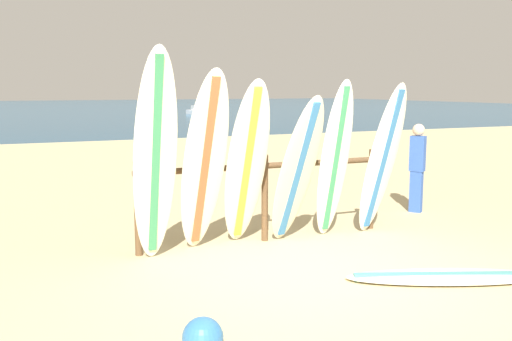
# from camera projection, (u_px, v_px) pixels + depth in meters

# --- Properties ---
(ground_plane) EXTENTS (120.00, 120.00, 0.00)m
(ground_plane) POSITION_uv_depth(u_px,v_px,m) (328.00, 283.00, 6.07)
(ground_plane) COLOR #CCB784
(ocean_water) EXTENTS (120.00, 80.00, 0.01)m
(ocean_water) POSITION_uv_depth(u_px,v_px,m) (40.00, 108.00, 58.69)
(ocean_water) COLOR navy
(ocean_water) RESTS_ON ground
(surfboard_rack) EXTENTS (3.57, 0.09, 1.19)m
(surfboard_rack) POSITION_uv_depth(u_px,v_px,m) (265.00, 184.00, 7.67)
(surfboard_rack) COLOR brown
(surfboard_rack) RESTS_ON ground
(surfboard_leaning_far_left) EXTENTS (0.54, 0.67, 2.56)m
(surfboard_leaning_far_left) POSITION_uv_depth(u_px,v_px,m) (155.00, 157.00, 6.58)
(surfboard_leaning_far_left) COLOR silver
(surfboard_leaning_far_left) RESTS_ON ground
(surfboard_leaning_left) EXTENTS (0.63, 0.91, 2.32)m
(surfboard_leaning_left) POSITION_uv_depth(u_px,v_px,m) (204.00, 163.00, 6.96)
(surfboard_leaning_left) COLOR silver
(surfboard_leaning_left) RESTS_ON ground
(surfboard_leaning_center_left) EXTENTS (0.58, 0.97, 2.20)m
(surfboard_leaning_center_left) POSITION_uv_depth(u_px,v_px,m) (246.00, 165.00, 7.23)
(surfboard_leaning_center_left) COLOR silver
(surfboard_leaning_center_left) RESTS_ON ground
(surfboard_leaning_center) EXTENTS (0.65, 0.98, 2.01)m
(surfboard_leaning_center) POSITION_uv_depth(u_px,v_px,m) (297.00, 171.00, 7.35)
(surfboard_leaning_center) COLOR beige
(surfboard_leaning_center) RESTS_ON ground
(surfboard_leaning_center_right) EXTENTS (0.51, 0.58, 2.20)m
(surfboard_leaning_center_right) POSITION_uv_depth(u_px,v_px,m) (335.00, 160.00, 7.75)
(surfboard_leaning_center_right) COLOR white
(surfboard_leaning_center_right) RESTS_ON ground
(surfboard_leaning_right) EXTENTS (0.63, 0.79, 2.16)m
(surfboard_leaning_right) POSITION_uv_depth(u_px,v_px,m) (382.00, 160.00, 7.87)
(surfboard_leaning_right) COLOR white
(surfboard_leaning_right) RESTS_ON ground
(surfboard_lying_on_sand) EXTENTS (2.30, 1.37, 0.08)m
(surfboard_lying_on_sand) POSITION_uv_depth(u_px,v_px,m) (448.00, 277.00, 6.18)
(surfboard_lying_on_sand) COLOR silver
(surfboard_lying_on_sand) RESTS_ON ground
(beachgoer_standing) EXTENTS (0.26, 0.28, 1.49)m
(beachgoer_standing) POSITION_uv_depth(u_px,v_px,m) (417.00, 164.00, 9.47)
(beachgoer_standing) COLOR #3359B2
(beachgoer_standing) RESTS_ON ground
(small_boat_offshore) EXTENTS (0.95, 2.68, 0.71)m
(small_boat_offshore) POSITION_uv_depth(u_px,v_px,m) (197.00, 111.00, 44.55)
(small_boat_offshore) COLOR silver
(small_boat_offshore) RESTS_ON ocean_water
(beach_ball) EXTENTS (0.32, 0.32, 0.32)m
(beach_ball) POSITION_uv_depth(u_px,v_px,m) (203.00, 338.00, 4.38)
(beach_ball) COLOR #3372B2
(beach_ball) RESTS_ON ground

